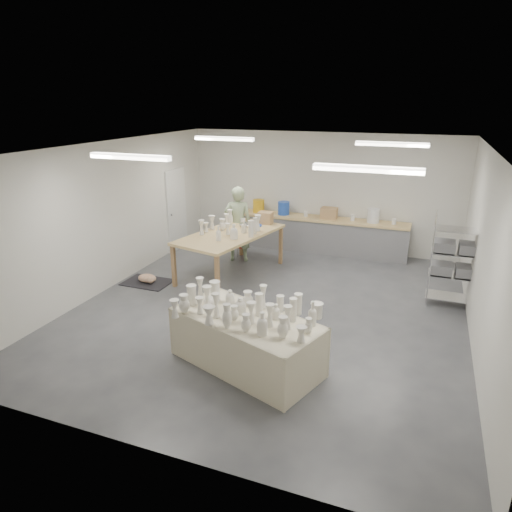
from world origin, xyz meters
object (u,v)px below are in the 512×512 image
at_px(drying_table, 246,339).
at_px(potter, 238,224).
at_px(work_table, 234,232).
at_px(red_stool, 242,247).

distance_m(drying_table, potter, 4.71).
bearing_deg(potter, work_table, 88.99).
distance_m(work_table, red_stool, 1.34).
relative_size(work_table, red_stool, 6.78).
bearing_deg(potter, drying_table, 96.58).
xyz_separation_m(drying_table, red_stool, (-1.91, 4.54, -0.17)).
height_order(drying_table, potter, potter).
bearing_deg(red_stool, work_table, -77.33).
xyz_separation_m(work_table, potter, (-0.25, 0.84, -0.05)).
distance_m(potter, red_stool, 0.71).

